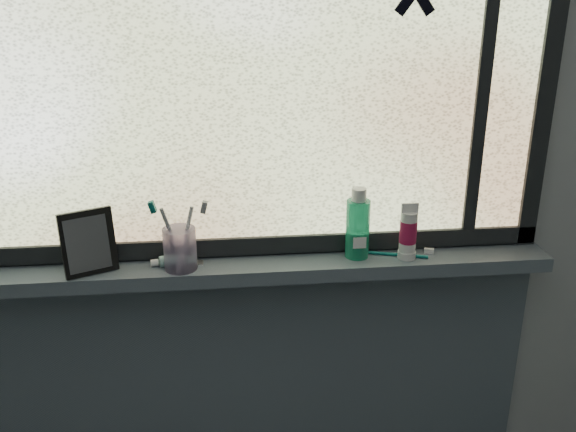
{
  "coord_description": "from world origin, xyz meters",
  "views": [
    {
      "loc": [
        -0.09,
        -0.36,
        1.77
      ],
      "look_at": [
        0.06,
        1.05,
        1.22
      ],
      "focal_mm": 40.0,
      "sensor_mm": 36.0,
      "label": 1
    }
  ],
  "objects_px": {
    "mouthwash_bottle": "(358,223)",
    "cream_tube": "(408,229)",
    "vanity_mirror": "(88,243)",
    "toothbrush_cup": "(180,249)"
  },
  "relations": [
    {
      "from": "vanity_mirror",
      "to": "toothbrush_cup",
      "type": "distance_m",
      "value": 0.23
    },
    {
      "from": "cream_tube",
      "to": "mouthwash_bottle",
      "type": "bearing_deg",
      "value": 169.36
    },
    {
      "from": "mouthwash_bottle",
      "to": "cream_tube",
      "type": "bearing_deg",
      "value": -10.64
    },
    {
      "from": "mouthwash_bottle",
      "to": "vanity_mirror",
      "type": "bearing_deg",
      "value": -177.81
    },
    {
      "from": "mouthwash_bottle",
      "to": "toothbrush_cup",
      "type": "bearing_deg",
      "value": -176.73
    },
    {
      "from": "vanity_mirror",
      "to": "toothbrush_cup",
      "type": "bearing_deg",
      "value": -24.25
    },
    {
      "from": "vanity_mirror",
      "to": "mouthwash_bottle",
      "type": "distance_m",
      "value": 0.71
    },
    {
      "from": "toothbrush_cup",
      "to": "cream_tube",
      "type": "bearing_deg",
      "value": 0.2
    },
    {
      "from": "vanity_mirror",
      "to": "cream_tube",
      "type": "xyz_separation_m",
      "value": [
        0.85,
        0.0,
        -0.0
      ]
    },
    {
      "from": "vanity_mirror",
      "to": "toothbrush_cup",
      "type": "xyz_separation_m",
      "value": [
        0.23,
        -0.0,
        -0.03
      ]
    }
  ]
}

